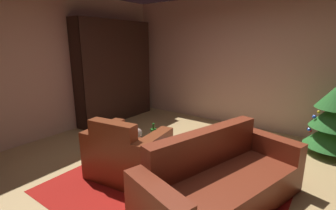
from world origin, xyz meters
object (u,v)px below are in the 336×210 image
Objects in this scene: couch_red at (221,182)px; decorated_tree at (336,118)px; coffee_table at (164,151)px; bookshelf_unit at (120,70)px; armchair_red at (127,155)px; book_stack_on_table at (162,145)px; bottle_on_table at (154,136)px.

decorated_tree reaches higher than couch_red.
couch_red reaches higher than coffee_table.
bookshelf_unit reaches higher than couch_red.
bookshelf_unit is 1.87× the size of decorated_tree.
bookshelf_unit is at bearing -172.65° from decorated_tree.
bookshelf_unit is 4.39m from decorated_tree.
armchair_red is 0.90× the size of decorated_tree.
bookshelf_unit reaches higher than armchair_red.
coffee_table is at bearing 174.99° from couch_red.
armchair_red is at bearing -150.88° from coffee_table.
book_stack_on_table is (2.51, -1.68, -0.67)m from bookshelf_unit.
armchair_red reaches higher than book_stack_on_table.
coffee_table is 0.10m from book_stack_on_table.
bookshelf_unit is 3.34× the size of coffee_table.
decorated_tree is at bearing 51.06° from book_stack_on_table.
book_stack_on_table is (0.43, 0.21, 0.18)m from armchair_red.
bottle_on_table is at bearing 162.88° from book_stack_on_table.
couch_red is 0.87m from coffee_table.
bottle_on_table is at bearing 174.86° from couch_red.
bookshelf_unit is 2.09× the size of armchair_red.
coffee_table is 3.08× the size of book_stack_on_table.
couch_red is (1.30, 0.17, -0.03)m from armchair_red.
armchair_red reaches higher than bottle_on_table.
bottle_on_table is 2.96m from decorated_tree.
couch_red is at bearing 7.54° from armchair_red.
couch_red is (3.38, -1.72, -0.88)m from bookshelf_unit.
book_stack_on_table is 0.18× the size of decorated_tree.
decorated_tree reaches higher than book_stack_on_table.
book_stack_on_table is at bearing 25.96° from armchair_red.
armchair_red is 0.50× the size of couch_red.
coffee_table is at bearing -5.74° from bottle_on_table.
decorated_tree is at bearing 47.72° from bottle_on_table.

